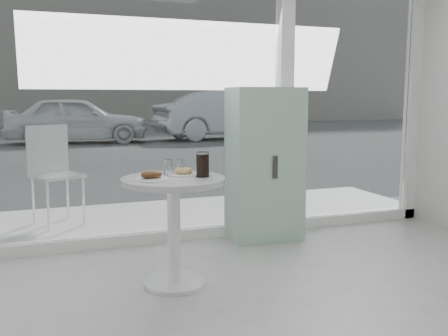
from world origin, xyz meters
name	(u,v)px	position (x,y,z in m)	size (l,w,h in m)	color
storefront	(203,54)	(0.07, 3.00, 1.71)	(5.00, 0.14, 3.00)	white
main_table	(174,209)	(-0.50, 1.90, 0.55)	(0.72, 0.72, 0.77)	white
patio_deck	(175,216)	(0.00, 3.80, 0.03)	(5.60, 1.60, 0.05)	white
street	(84,137)	(0.00, 16.00, 0.00)	(40.00, 24.00, 0.00)	#383838
far_building	(66,43)	(0.00, 25.00, 4.00)	(40.00, 2.00, 8.00)	gray
mint_cabinet	(264,164)	(0.60, 2.78, 0.71)	(0.67, 0.47, 1.41)	#93BBA9
patio_chair	(54,168)	(-1.24, 3.87, 0.61)	(0.56, 0.56, 0.99)	white
car_white	(77,120)	(-0.32, 13.89, 0.69)	(1.62, 4.04, 1.38)	silver
car_silver	(227,115)	(4.33, 13.78, 0.77)	(1.62, 4.65, 1.53)	#A4A7AC
plate_fritter	(152,176)	(-0.66, 1.84, 0.80)	(0.23, 0.23, 0.07)	white
plate_donut	(183,173)	(-0.41, 1.97, 0.79)	(0.22, 0.22, 0.05)	white
water_tumbler_a	(169,168)	(-0.49, 2.05, 0.82)	(0.07, 0.07, 0.11)	white
water_tumbler_b	(180,168)	(-0.41, 2.04, 0.82)	(0.07, 0.07, 0.11)	white
cola_glass	(203,165)	(-0.29, 1.87, 0.85)	(0.09, 0.09, 0.17)	white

